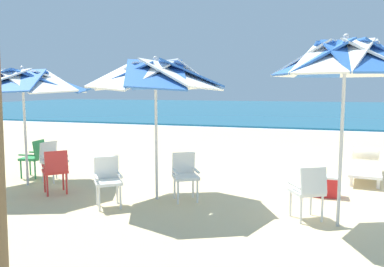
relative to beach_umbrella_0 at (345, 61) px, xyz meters
name	(u,v)px	position (x,y,z in m)	size (l,w,h in m)	color
ground_plane	(361,187)	(0.62, 2.63, -2.43)	(80.00, 80.00, 0.00)	beige
sea	(323,109)	(0.62, 31.62, -2.38)	(80.00, 36.00, 0.10)	#19607F
surf_foam	(334,131)	(0.62, 13.32, -2.43)	(80.00, 0.70, 0.01)	white
beach_umbrella_0	(345,61)	(0.00, 0.00, 0.00)	(2.09, 2.09, 2.82)	silver
plastic_chair_0	(309,189)	(-0.43, 0.12, -1.94)	(0.60, 0.62, 0.87)	white
beach_umbrella_1	(156,76)	(-3.12, 0.52, -0.18)	(2.54, 2.54, 2.61)	silver
plastic_chair_1	(108,178)	(-3.77, -0.12, -1.94)	(0.62, 0.63, 0.87)	white
plastic_chair_2	(185,173)	(-2.61, 0.64, -1.94)	(0.60, 0.62, 0.87)	white
beach_umbrella_2	(23,82)	(-6.11, 0.67, -0.27)	(2.64, 2.64, 2.49)	silver
plastic_chair_3	(55,169)	(-5.11, 0.27, -1.94)	(0.63, 0.63, 0.87)	red
plastic_chair_4	(35,156)	(-6.45, 1.34, -1.94)	(0.51, 0.48, 0.87)	#2D8C4C
plastic_chair_5	(52,159)	(-5.85, 1.17, -1.94)	(0.57, 0.54, 0.87)	white
sun_lounger_1	(365,166)	(0.77, 3.42, -2.15)	(0.88, 2.20, 0.62)	white
cooler_box	(325,186)	(-0.13, 1.65, -2.23)	(0.50, 0.34, 0.40)	red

